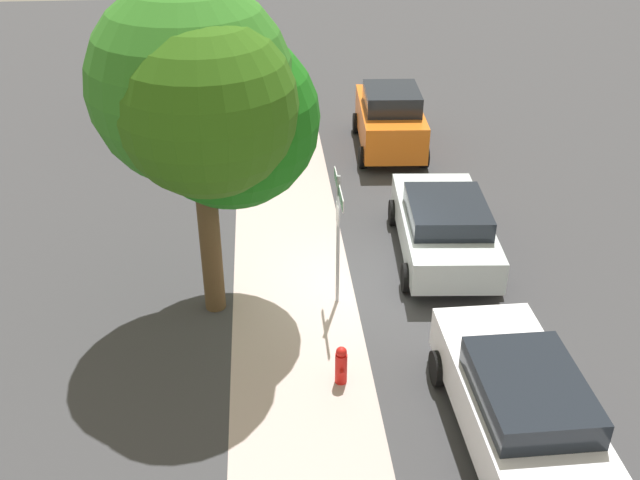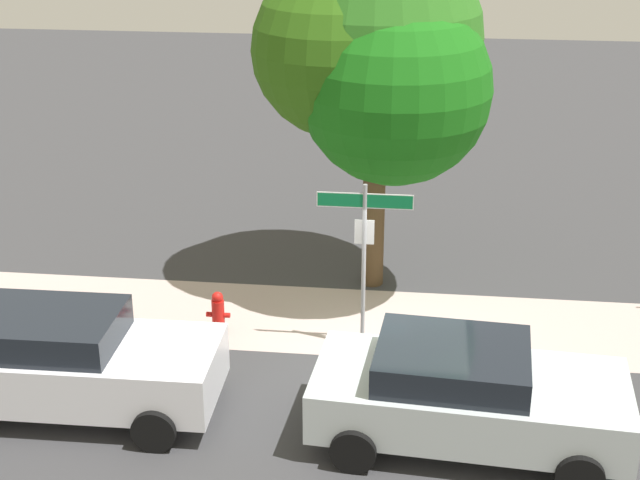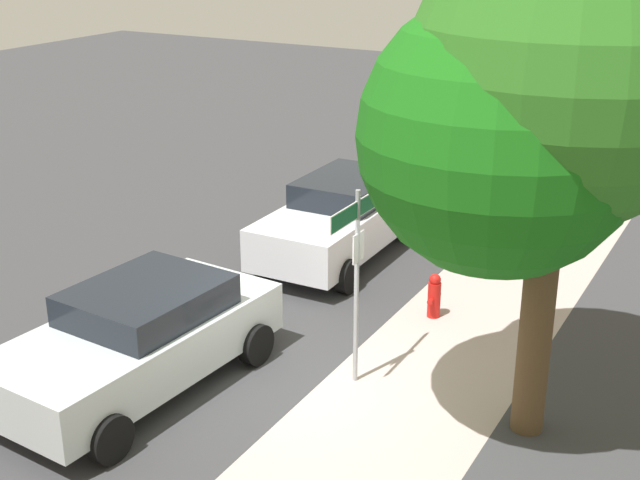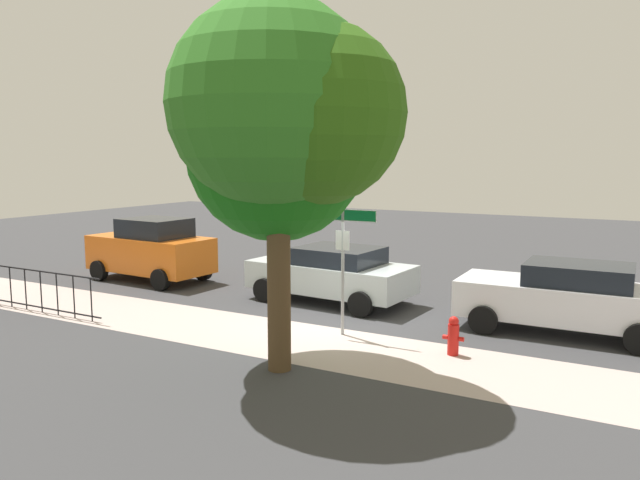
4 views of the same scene
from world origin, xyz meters
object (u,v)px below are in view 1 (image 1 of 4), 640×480
object	(u,v)px
car_silver	(444,226)
car_orange	(390,119)
street_sign	(338,214)
shade_tree	(207,98)
car_white	(520,406)
utility_shed	(202,76)
fire_hydrant	(341,365)

from	to	relation	value
car_silver	car_orange	xyz separation A→B (m)	(6.34, 0.18, 0.20)
street_sign	shade_tree	distance (m)	3.43
car_white	utility_shed	distance (m)	16.95
car_white	car_silver	world-z (taller)	car_white
street_sign	car_silver	distance (m)	3.35
street_sign	utility_shed	xyz separation A→B (m)	(11.62, 3.40, -0.76)
car_white	fire_hydrant	distance (m)	3.20
utility_shed	street_sign	bearing A→B (deg)	-163.69
shade_tree	fire_hydrant	bearing A→B (deg)	-138.92
street_sign	utility_shed	bearing A→B (deg)	16.31
car_silver	fire_hydrant	xyz separation A→B (m)	(-4.18, 2.82, -0.41)
car_white	car_silver	xyz separation A→B (m)	(5.92, -0.17, -0.03)
car_white	fire_hydrant	size ratio (longest dim) A/B	5.84
shade_tree	car_silver	size ratio (longest dim) A/B	1.47
car_white	utility_shed	world-z (taller)	utility_shed
shade_tree	car_white	world-z (taller)	shade_tree
street_sign	fire_hydrant	world-z (taller)	street_sign
car_orange	utility_shed	bearing A→B (deg)	61.37
street_sign	car_silver	size ratio (longest dim) A/B	0.65
car_white	fire_hydrant	xyz separation A→B (m)	(1.74, 2.65, -0.44)
shade_tree	car_orange	bearing A→B (deg)	-31.00
street_sign	shade_tree	xyz separation A→B (m)	(-0.04, 2.38, 2.47)
street_sign	car_silver	xyz separation A→B (m)	(1.64, -2.62, -1.29)
fire_hydrant	shade_tree	bearing A→B (deg)	41.08
car_silver	fire_hydrant	distance (m)	5.05
car_silver	shade_tree	bearing A→B (deg)	112.80
street_sign	shade_tree	bearing A→B (deg)	90.96
car_white	fire_hydrant	bearing A→B (deg)	56.06
shade_tree	car_orange	xyz separation A→B (m)	(8.01, -4.81, -3.56)
car_white	utility_shed	xyz separation A→B (m)	(15.90, 5.85, 0.50)
car_orange	utility_shed	xyz separation A→B (m)	(3.64, 5.83, 0.34)
shade_tree	fire_hydrant	xyz separation A→B (m)	(-2.50, -2.18, -4.16)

